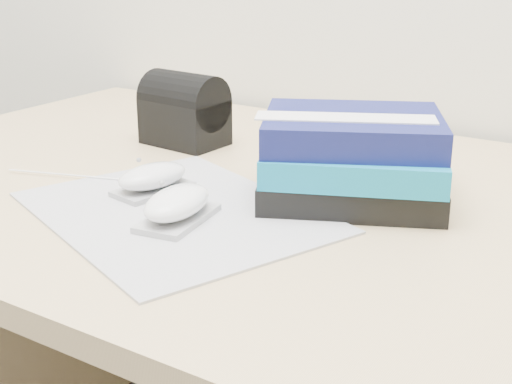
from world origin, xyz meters
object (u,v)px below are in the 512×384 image
Objects in this scene: desk at (382,351)px; book_stack at (353,159)px; mouse_front at (177,205)px; mouse_rear at (153,178)px; pouch at (184,110)px.

desk is 0.29m from book_stack.
mouse_rear is at bearing 145.20° from mouse_front.
mouse_front is 0.23m from book_stack.
mouse_rear is (-0.27, -0.16, 0.26)m from desk.
mouse_rear is 0.83× the size of pouch.
desk is 14.46× the size of mouse_rear.
mouse_front is 0.42× the size of book_stack.
desk is at bearing 31.79° from mouse_rear.
pouch reaches higher than book_stack.
book_stack is 0.35m from pouch.
mouse_rear is at bearing -148.21° from desk.
book_stack is 2.09× the size of pouch.
mouse_front is at bearing -53.63° from pouch.
desk is 13.63× the size of mouse_front.
desk is at bearing -7.62° from pouch.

